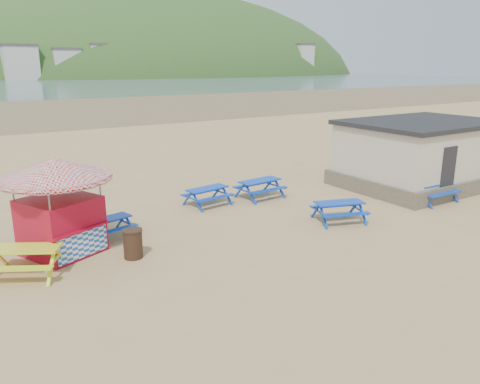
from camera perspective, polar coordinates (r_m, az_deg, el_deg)
ground at (r=16.81m, az=1.52°, el=-4.64°), size 400.00×400.00×0.00m
wet_sand at (r=68.88m, az=-25.41°, el=9.12°), size 400.00×400.00×0.00m
picnic_table_blue_a at (r=16.63m, az=-15.82°, el=-4.23°), size 1.87×1.63×0.68m
picnic_table_blue_b at (r=19.66m, az=-3.99°, el=-0.54°), size 1.97×1.68×0.75m
picnic_table_blue_c at (r=20.71m, az=2.43°, el=0.39°), size 2.05×1.72×0.81m
picnic_table_blue_e at (r=17.97m, az=11.97°, el=-2.36°), size 2.19×1.97×0.76m
picnic_table_blue_f at (r=21.74m, az=22.23°, el=0.00°), size 2.02×1.64×0.84m
picnic_table_yellow at (r=14.52m, az=-24.77°, el=-7.67°), size 2.51×2.37×0.83m
ice_cream_kiosk at (r=15.31m, az=-21.33°, el=-0.25°), size 4.46×4.46×3.03m
litter_bin at (r=14.69m, az=-12.93°, el=-6.14°), size 0.62×0.62×0.91m
amenity_block at (r=24.31m, az=21.18°, el=4.42°), size 7.40×5.40×3.15m
headland_town at (r=262.58m, az=-10.63°, el=11.69°), size 264.00×144.00×108.00m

